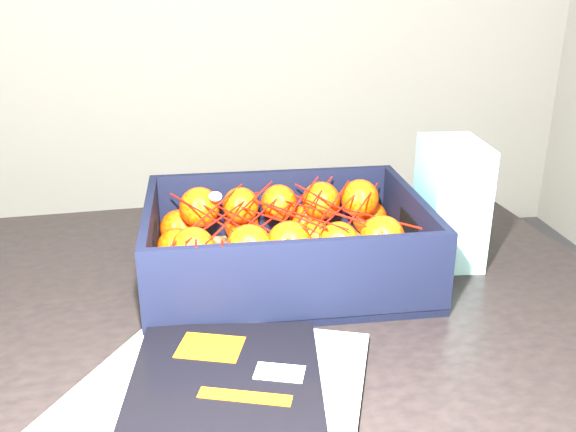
{
  "coord_description": "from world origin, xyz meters",
  "views": [
    {
      "loc": [
        0.07,
        -1.06,
        1.19
      ],
      "look_at": [
        0.19,
        -0.23,
        0.86
      ],
      "focal_mm": 39.79,
      "sensor_mm": 36.0,
      "label": 1
    }
  ],
  "objects": [
    {
      "name": "mesh_net",
      "position": [
        0.18,
        -0.2,
        0.85
      ],
      "size": [
        0.34,
        0.27,
        0.09
      ],
      "color": "red",
      "rests_on": "clementine_heap"
    },
    {
      "name": "table",
      "position": [
        0.07,
        -0.25,
        0.65
      ],
      "size": [
        1.26,
        0.89,
        0.75
      ],
      "color": "black",
      "rests_on": "ground"
    },
    {
      "name": "produce_crate",
      "position": [
        0.19,
        -0.2,
        0.79
      ],
      "size": [
        0.41,
        0.31,
        0.12
      ],
      "color": "olive",
      "rests_on": "table"
    },
    {
      "name": "magazine_stack",
      "position": [
        0.07,
        -0.49,
        0.76
      ],
      "size": [
        0.42,
        0.35,
        0.02
      ],
      "color": "beige",
      "rests_on": "table"
    },
    {
      "name": "retail_carton",
      "position": [
        0.45,
        -0.17,
        0.85
      ],
      "size": [
        0.09,
        0.13,
        0.19
      ],
      "primitive_type": "cube",
      "rotation": [
        0.0,
        0.0,
        -0.06
      ],
      "color": "white",
      "rests_on": "table"
    },
    {
      "name": "clementine_heap",
      "position": [
        0.19,
        -0.2,
        0.81
      ],
      "size": [
        0.39,
        0.28,
        0.11
      ],
      "color": "#EA3A04",
      "rests_on": "produce_crate"
    }
  ]
}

